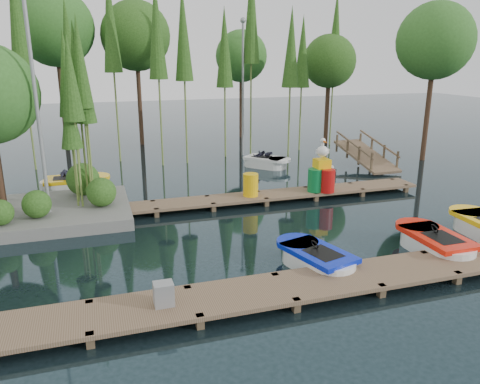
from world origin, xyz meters
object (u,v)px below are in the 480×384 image
object	(u,v)px
boat_red	(435,244)
utility_cabinet	(164,294)
yellow_barrel	(251,185)
island	(15,125)
drum_cluster	(323,175)
boat_blue	(316,260)
boat_yellow_far	(73,184)

from	to	relation	value
boat_red	utility_cabinet	distance (m)	7.88
yellow_barrel	boat_red	bearing A→B (deg)	-59.66
island	drum_cluster	xyz separation A→B (m)	(10.75, -0.95, -2.28)
boat_blue	yellow_barrel	world-z (taller)	yellow_barrel
utility_cabinet	boat_red	bearing A→B (deg)	7.80
utility_cabinet	drum_cluster	xyz separation A→B (m)	(7.23, 6.85, 0.35)
island	boat_blue	size ratio (longest dim) A/B	2.47
yellow_barrel	drum_cluster	bearing A→B (deg)	-3.06
boat_blue	utility_cabinet	xyz separation A→B (m)	(-4.15, -1.17, 0.31)
island	boat_red	size ratio (longest dim) A/B	2.49
boat_blue	utility_cabinet	bearing A→B (deg)	179.95
utility_cabinet	boat_yellow_far	bearing A→B (deg)	100.83
boat_yellow_far	utility_cabinet	distance (m)	11.00
island	boat_yellow_far	world-z (taller)	island
boat_blue	boat_red	size ratio (longest dim) A/B	1.01
boat_red	drum_cluster	xyz separation A→B (m)	(-0.57, 5.78, 0.64)
island	boat_red	world-z (taller)	island
boat_blue	utility_cabinet	distance (m)	4.32
boat_blue	drum_cluster	world-z (taller)	drum_cluster
utility_cabinet	yellow_barrel	bearing A→B (deg)	58.25
boat_red	boat_yellow_far	bearing A→B (deg)	135.72
boat_blue	boat_yellow_far	distance (m)	11.47
boat_yellow_far	island	bearing A→B (deg)	-96.30
boat_yellow_far	yellow_barrel	bearing A→B (deg)	-11.23
boat_yellow_far	utility_cabinet	xyz separation A→B (m)	(2.07, -10.80, 0.26)
island	boat_blue	xyz separation A→B (m)	(7.67, -6.62, -2.94)
island	boat_blue	world-z (taller)	island
yellow_barrel	boat_yellow_far	bearing A→B (deg)	149.29
island	boat_yellow_far	size ratio (longest dim) A/B	2.45
boat_yellow_far	drum_cluster	world-z (taller)	drum_cluster
utility_cabinet	yellow_barrel	world-z (taller)	yellow_barrel
boat_blue	boat_yellow_far	world-z (taller)	boat_yellow_far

